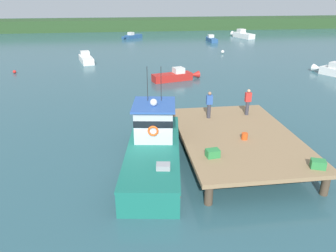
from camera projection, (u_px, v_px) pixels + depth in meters
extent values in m
plane|color=#2D5660|center=(149.00, 160.00, 17.06)|extent=(200.00, 200.00, 0.00)
cylinder|color=#4C3D2D|center=(209.00, 194.00, 13.39)|extent=(0.36, 0.36, 1.00)
cylinder|color=#4C3D2D|center=(325.00, 185.00, 14.03)|extent=(0.36, 0.36, 1.00)
cylinder|color=#4C3D2D|center=(177.00, 121.00, 20.88)|extent=(0.36, 0.36, 1.00)
cylinder|color=#4C3D2D|center=(254.00, 117.00, 21.52)|extent=(0.36, 0.36, 1.00)
cube|color=#937551|center=(238.00, 136.00, 17.22)|extent=(6.00, 9.00, 0.20)
cube|color=#196B5B|center=(154.00, 158.00, 16.15)|extent=(3.64, 8.28, 1.10)
cone|color=#196B5B|center=(158.00, 121.00, 20.66)|extent=(1.35, 1.94, 1.10)
cube|color=#A31919|center=(153.00, 150.00, 15.97)|extent=(3.63, 8.12, 0.12)
cube|color=#196B5B|center=(153.00, 147.00, 15.91)|extent=(3.68, 8.28, 0.12)
cube|color=silver|center=(154.00, 122.00, 16.69)|extent=(2.20, 2.45, 1.80)
cube|color=black|center=(154.00, 117.00, 16.57)|extent=(2.22, 2.48, 0.36)
cube|color=#2D56A8|center=(154.00, 105.00, 16.32)|extent=(2.48, 2.78, 0.10)
sphere|color=white|center=(154.00, 102.00, 15.96)|extent=(0.36, 0.36, 0.36)
cylinder|color=black|center=(147.00, 84.00, 16.42)|extent=(0.03, 0.03, 1.80)
cylinder|color=black|center=(161.00, 84.00, 16.41)|extent=(0.03, 0.03, 1.80)
cube|color=#939399|center=(163.00, 168.00, 13.83)|extent=(0.66, 0.52, 0.36)
torus|color=orange|center=(140.00, 177.00, 13.34)|extent=(0.64, 0.64, 0.12)
torus|color=#EA5119|center=(153.00, 131.00, 15.64)|extent=(0.55, 0.18, 0.54)
cube|color=#2D8442|center=(213.00, 153.00, 14.83)|extent=(0.65, 0.52, 0.37)
cube|color=#2D8442|center=(318.00, 164.00, 13.90)|extent=(0.72, 0.63, 0.37)
cylinder|color=#E04C19|center=(245.00, 136.00, 16.60)|extent=(0.32, 0.32, 0.34)
cylinder|color=#383842|center=(209.00, 111.00, 19.31)|extent=(0.22, 0.22, 0.86)
cube|color=#2D56A8|center=(209.00, 100.00, 19.03)|extent=(0.36, 0.22, 0.56)
sphere|color=#9E7051|center=(210.00, 93.00, 18.88)|extent=(0.20, 0.20, 0.20)
cylinder|color=#383842|center=(247.00, 108.00, 19.79)|extent=(0.22, 0.22, 0.86)
cube|color=red|center=(248.00, 97.00, 19.51)|extent=(0.36, 0.22, 0.56)
sphere|color=tan|center=(249.00, 91.00, 19.36)|extent=(0.20, 0.20, 0.20)
cube|color=#285184|center=(133.00, 36.00, 60.48)|extent=(3.45, 3.29, 0.66)
cone|color=#285184|center=(125.00, 38.00, 58.89)|extent=(1.11, 1.10, 0.66)
cube|color=silver|center=(131.00, 34.00, 59.81)|extent=(1.29, 1.29, 0.49)
cube|color=#285184|center=(212.00, 40.00, 56.30)|extent=(1.27, 3.64, 0.66)
cone|color=#285184|center=(208.00, 38.00, 58.35)|extent=(0.69, 0.92, 0.66)
cube|color=silver|center=(211.00, 36.00, 56.65)|extent=(0.95, 0.93, 0.49)
cube|color=white|center=(244.00, 35.00, 60.98)|extent=(2.94, 5.09, 0.88)
cone|color=white|center=(234.00, 34.00, 63.51)|extent=(1.21, 1.42, 0.88)
cube|color=silver|center=(241.00, 31.00, 61.39)|extent=(1.54, 1.53, 0.66)
cube|color=red|center=(172.00, 77.00, 32.00)|extent=(4.15, 2.26, 0.72)
cone|color=red|center=(194.00, 75.00, 32.89)|extent=(1.14, 0.96, 0.72)
cube|color=silver|center=(179.00, 70.00, 32.00)|extent=(1.22, 1.23, 0.54)
cube|color=white|center=(86.00, 60.00, 40.05)|extent=(2.27, 4.32, 0.75)
cone|color=white|center=(83.00, 56.00, 42.26)|extent=(0.98, 1.18, 0.75)
cube|color=silver|center=(85.00, 53.00, 40.42)|extent=(1.27, 1.25, 0.56)
cone|color=white|center=(318.00, 68.00, 35.44)|extent=(1.21, 1.34, 0.80)
cube|color=silver|center=(336.00, 65.00, 33.68)|extent=(1.49, 1.48, 0.60)
sphere|color=red|center=(14.00, 72.00, 34.87)|extent=(0.36, 0.36, 0.36)
sphere|color=silver|center=(223.00, 52.00, 45.86)|extent=(0.48, 0.48, 0.48)
cube|color=#284723|center=(127.00, 24.00, 73.24)|extent=(120.00, 8.00, 2.40)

